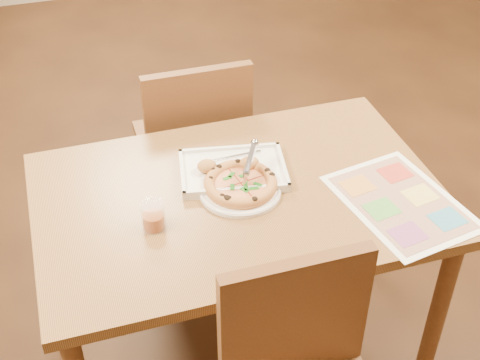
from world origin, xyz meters
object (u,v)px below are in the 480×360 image
object	(u,v)px
plate	(240,190)
pizza	(241,184)
dining_table	(238,214)
pizza_cutter	(249,163)
glass_tumbler	(153,217)
chair_far	(194,133)
appetizer_tray	(232,171)
menu	(401,202)

from	to	relation	value
plate	pizza	size ratio (longest dim) A/B	1.11
dining_table	pizza	bearing A→B (deg)	50.28
plate	pizza_cutter	xyz separation A→B (m)	(0.04, 0.04, 0.08)
plate	glass_tumbler	distance (m)	0.31
chair_far	appetizer_tray	world-z (taller)	chair_far
pizza_cutter	appetizer_tray	distance (m)	0.10
plate	pizza_cutter	distance (m)	0.09
appetizer_tray	glass_tumbler	size ratio (longest dim) A/B	4.17
appetizer_tray	plate	bearing A→B (deg)	-92.40
pizza	pizza_cutter	distance (m)	0.07
plate	glass_tumbler	size ratio (longest dim) A/B	2.86
dining_table	pizza	distance (m)	0.11
dining_table	appetizer_tray	size ratio (longest dim) A/B	3.37
dining_table	pizza_cutter	xyz separation A→B (m)	(0.05, 0.04, 0.17)
appetizer_tray	glass_tumbler	world-z (taller)	glass_tumbler
glass_tumbler	menu	xyz separation A→B (m)	(0.77, -0.12, -0.04)
plate	pizza	xyz separation A→B (m)	(0.00, 0.01, 0.02)
plate	pizza	distance (m)	0.02
chair_far	menu	bearing A→B (deg)	120.87
appetizer_tray	glass_tumbler	bearing A→B (deg)	-148.90
glass_tumbler	appetizer_tray	bearing A→B (deg)	31.10
pizza_cutter	appetizer_tray	world-z (taller)	pizza_cutter
chair_far	appetizer_tray	xyz separation A→B (m)	(0.01, -0.50, 0.17)
plate	menu	distance (m)	0.51
glass_tumbler	menu	distance (m)	0.78
dining_table	glass_tumbler	distance (m)	0.33
plate	chair_far	bearing A→B (deg)	90.69
glass_tumbler	pizza	bearing A→B (deg)	16.92
menu	plate	bearing A→B (deg)	156.68
dining_table	glass_tumbler	world-z (taller)	glass_tumbler
pizza	pizza_cutter	world-z (taller)	pizza_cutter
pizza	chair_far	bearing A→B (deg)	91.15
pizza_cutter	chair_far	bearing A→B (deg)	36.82
plate	glass_tumbler	bearing A→B (deg)	-164.41
appetizer_tray	pizza	bearing A→B (deg)	-89.70
dining_table	chair_far	xyz separation A→B (m)	(-0.00, 0.60, -0.07)
pizza	appetizer_tray	bearing A→B (deg)	90.30
pizza_cutter	menu	distance (m)	0.50
chair_far	glass_tumbler	bearing A→B (deg)	66.82
menu	pizza_cutter	bearing A→B (deg)	150.89
chair_far	pizza_cutter	size ratio (longest dim) A/B	3.44
plate	appetizer_tray	world-z (taller)	appetizer_tray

